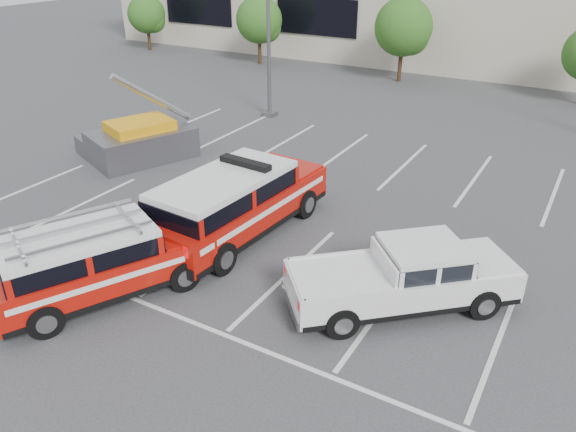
# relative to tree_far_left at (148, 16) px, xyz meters

# --- Properties ---
(ground) EXTENTS (120.00, 120.00, 0.00)m
(ground) POSITION_rel_tree_far_left_xyz_m (24.91, -22.05, -2.50)
(ground) COLOR #37373A
(ground) RESTS_ON ground
(stall_markings) EXTENTS (23.00, 15.00, 0.01)m
(stall_markings) POSITION_rel_tree_far_left_xyz_m (24.91, -17.55, -2.50)
(stall_markings) COLOR silver
(stall_markings) RESTS_ON ground
(tree_far_left) EXTENTS (2.77, 2.77, 3.99)m
(tree_far_left) POSITION_rel_tree_far_left_xyz_m (0.00, 0.00, 0.00)
(tree_far_left) COLOR #3F2B19
(tree_far_left) RESTS_ON ground
(tree_left) EXTENTS (3.07, 3.07, 4.42)m
(tree_left) POSITION_rel_tree_far_left_xyz_m (10.00, 0.00, 0.27)
(tree_left) COLOR #3F2B19
(tree_left) RESTS_ON ground
(tree_mid_left) EXTENTS (3.37, 3.37, 4.85)m
(tree_mid_left) POSITION_rel_tree_far_left_xyz_m (20.00, 0.00, 0.54)
(tree_mid_left) COLOR #3F2B19
(tree_mid_left) RESTS_ON ground
(light_pole_left) EXTENTS (0.90, 0.60, 10.24)m
(light_pole_left) POSITION_rel_tree_far_left_xyz_m (16.91, -10.05, 2.68)
(light_pole_left) COLOR #59595E
(light_pole_left) RESTS_ON ground
(fire_chief_suv) EXTENTS (2.74, 6.42, 2.21)m
(fire_chief_suv) POSITION_rel_tree_far_left_xyz_m (22.46, -20.86, -1.60)
(fire_chief_suv) COLOR #A61008
(fire_chief_suv) RESTS_ON ground
(white_pickup) EXTENTS (5.22, 4.96, 1.64)m
(white_pickup) POSITION_rel_tree_far_left_xyz_m (27.97, -21.80, -1.85)
(white_pickup) COLOR silver
(white_pickup) RESTS_ON ground
(ladder_suv) EXTENTS (4.14, 5.57, 2.05)m
(ladder_suv) POSITION_rel_tree_far_left_xyz_m (21.35, -25.09, -1.68)
(ladder_suv) COLOR #A61008
(ladder_suv) RESTS_ON ground
(utility_rig) EXTENTS (4.64, 4.47, 3.51)m
(utility_rig) POSITION_rel_tree_far_left_xyz_m (15.47, -17.58, -1.80)
(utility_rig) COLOR #59595E
(utility_rig) RESTS_ON ground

